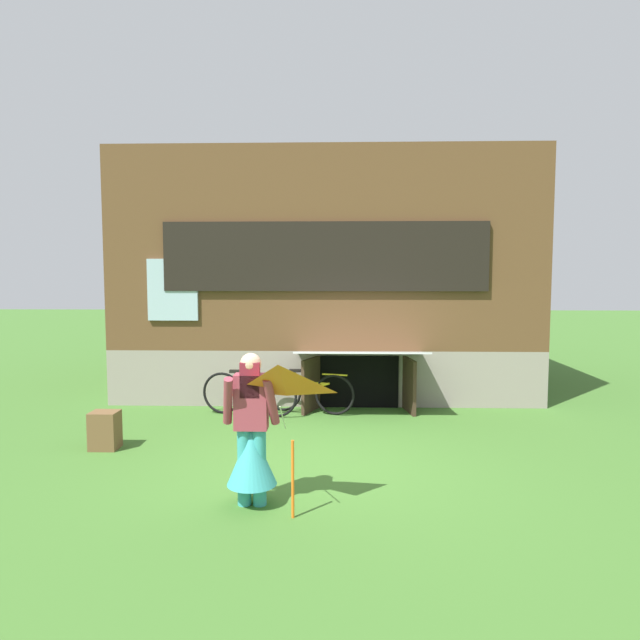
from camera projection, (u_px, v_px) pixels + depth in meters
ground_plane at (320, 463)px, 7.05m from camera, size 60.00×60.00×0.00m
log_house at (328, 276)px, 12.42m from camera, size 7.95×6.30×4.69m
person at (251, 442)px, 5.74m from camera, size 0.61×0.52×1.60m
kite at (278, 402)px, 5.16m from camera, size 0.78×0.86×1.44m
bicycle_yellow at (308, 392)px, 9.59m from camera, size 1.60×0.49×0.75m
bicycle_red at (249, 394)px, 9.42m from camera, size 1.67×0.40×0.77m
wooden_crate at (105, 430)px, 7.62m from camera, size 0.37×0.31×0.52m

